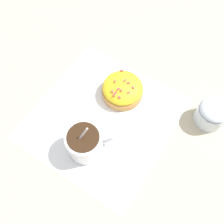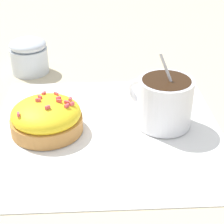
% 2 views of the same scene
% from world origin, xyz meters
% --- Properties ---
extents(ground_plane, '(3.00, 3.00, 0.00)m').
position_xyz_m(ground_plane, '(0.00, 0.00, 0.00)').
color(ground_plane, '#C6B793').
extents(paper_napkin, '(0.34, 0.32, 0.00)m').
position_xyz_m(paper_napkin, '(0.00, 0.00, 0.00)').
color(paper_napkin, white).
rests_on(paper_napkin, ground_plane).
extents(coffee_cup, '(0.09, 0.09, 0.11)m').
position_xyz_m(coffee_cup, '(0.08, 0.01, 0.04)').
color(coffee_cup, white).
rests_on(coffee_cup, paper_napkin).
extents(frosted_pastry, '(0.10, 0.10, 0.05)m').
position_xyz_m(frosted_pastry, '(-0.08, -0.00, 0.02)').
color(frosted_pastry, '#C18442').
rests_on(frosted_pastry, paper_napkin).
extents(sugar_bowl, '(0.07, 0.07, 0.07)m').
position_xyz_m(sugar_bowl, '(-0.14, 0.21, 0.03)').
color(sugar_bowl, silver).
rests_on(sugar_bowl, ground_plane).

